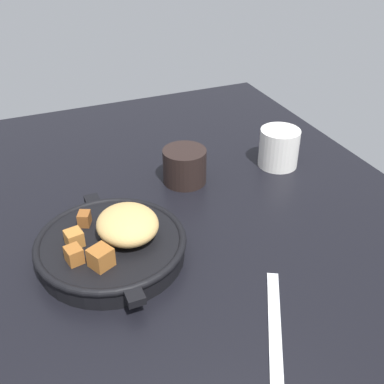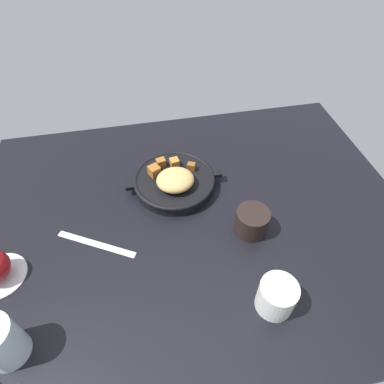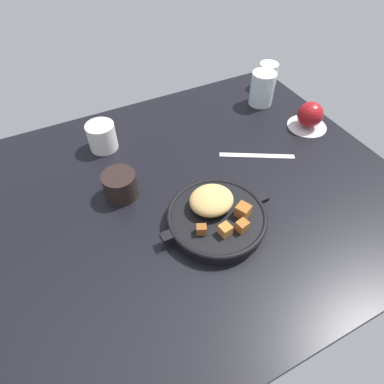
{
  "view_description": "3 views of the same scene",
  "coord_description": "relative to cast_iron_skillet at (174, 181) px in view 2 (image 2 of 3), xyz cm",
  "views": [
    {
      "loc": [
        60.68,
        -22.56,
        48.15
      ],
      "look_at": [
        -0.27,
        3.13,
        5.72
      ],
      "focal_mm": 44.67,
      "sensor_mm": 36.0,
      "label": 1
    },
    {
      "loc": [
        11.59,
        52.13,
        67.99
      ],
      "look_at": [
        0.46,
        -3.38,
        6.11
      ],
      "focal_mm": 30.49,
      "sensor_mm": 36.0,
      "label": 2
    },
    {
      "loc": [
        -22.14,
        -50.81,
        61.72
      ],
      "look_at": [
        1.4,
        -4.31,
        4.8
      ],
      "focal_mm": 30.86,
      "sensor_mm": 36.0,
      "label": 3
    }
  ],
  "objects": [
    {
      "name": "coffee_mug_dark",
      "position": [
        -16.57,
        18.41,
        0.73
      ],
      "size": [
        8.29,
        8.29,
        6.72
      ],
      "primitive_type": "cylinder",
      "color": "black",
      "rests_on": "ground_plane"
    },
    {
      "name": "ceramic_mug_white",
      "position": [
        -15.18,
        38.32,
        1.26
      ],
      "size": [
        7.94,
        7.94,
        7.79
      ],
      "primitive_type": "cylinder",
      "color": "silver",
      "rests_on": "ground_plane"
    },
    {
      "name": "ground_plane",
      "position": [
        -3.9,
        11.59,
        -3.83
      ],
      "size": [
        113.81,
        88.78,
        2.4
      ],
      "primitive_type": "cube",
      "color": "black"
    },
    {
      "name": "water_glass_tall",
      "position": [
        38.33,
        37.28,
        2.74
      ],
      "size": [
        7.78,
        7.78,
        10.74
      ],
      "primitive_type": "cylinder",
      "color": "silver",
      "rests_on": "ground_plane"
    },
    {
      "name": "cast_iron_skillet",
      "position": [
        0.0,
        0.0,
        0.0
      ],
      "size": [
        27.27,
        22.97,
        7.68
      ],
      "color": "black",
      "rests_on": "ground_plane"
    },
    {
      "name": "butter_knife",
      "position": [
        22.06,
        15.26,
        -2.45
      ],
      "size": [
        19.1,
        11.71,
        0.36
      ],
      "primitive_type": "cube",
      "rotation": [
        0.0,
        0.0,
        -0.51
      ],
      "color": "silver",
      "rests_on": "ground_plane"
    },
    {
      "name": "saucer_plate",
      "position": [
        43.69,
        19.73,
        -2.33
      ],
      "size": [
        12.0,
        12.0,
        0.6
      ],
      "primitive_type": "cylinder",
      "color": "#B7BABF",
      "rests_on": "ground_plane"
    }
  ]
}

